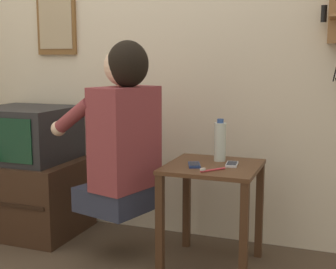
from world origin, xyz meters
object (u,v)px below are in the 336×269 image
(water_bottle, at_px, (220,141))
(cell_phone_held, at_px, (194,165))
(framed_picture, at_px, (56,13))
(person, at_px, (122,131))
(toothbrush, at_px, (211,170))
(television, at_px, (26,134))
(cell_phone_spare, at_px, (232,164))

(water_bottle, bearing_deg, cell_phone_held, -118.80)
(cell_phone_held, bearing_deg, framed_picture, 136.42)
(person, distance_m, toothbrush, 0.56)
(person, relative_size, framed_picture, 1.71)
(television, relative_size, water_bottle, 2.41)
(toothbrush, bearing_deg, cell_phone_held, 1.72)
(cell_phone_spare, distance_m, toothbrush, 0.18)
(framed_picture, distance_m, cell_phone_held, 1.52)
(television, height_order, toothbrush, television)
(water_bottle, xyz_separation_m, toothbrush, (0.02, -0.26, -0.10))
(framed_picture, bearing_deg, television, -104.20)
(television, bearing_deg, framed_picture, 75.80)
(television, relative_size, framed_picture, 1.02)
(television, bearing_deg, cell_phone_spare, -4.20)
(television, distance_m, cell_phone_held, 1.24)
(cell_phone_held, distance_m, cell_phone_spare, 0.20)
(toothbrush, bearing_deg, cell_phone_spare, -74.28)
(water_bottle, distance_m, toothbrush, 0.28)
(television, xyz_separation_m, cell_phone_held, (1.22, -0.19, -0.07))
(person, xyz_separation_m, cell_phone_spare, (0.60, 0.10, -0.16))
(television, xyz_separation_m, water_bottle, (1.31, -0.02, 0.03))
(television, xyz_separation_m, framed_picture, (0.07, 0.28, 0.80))
(person, height_order, framed_picture, framed_picture)
(person, height_order, television, person)
(water_bottle, bearing_deg, television, 179.27)
(person, xyz_separation_m, water_bottle, (0.51, 0.19, -0.06))
(person, bearing_deg, framed_picture, 71.75)
(person, distance_m, cell_phone_held, 0.45)
(person, xyz_separation_m, toothbrush, (0.53, -0.07, -0.16))
(framed_picture, relative_size, water_bottle, 2.36)
(person, bearing_deg, television, 91.26)
(cell_phone_held, relative_size, cell_phone_spare, 1.05)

